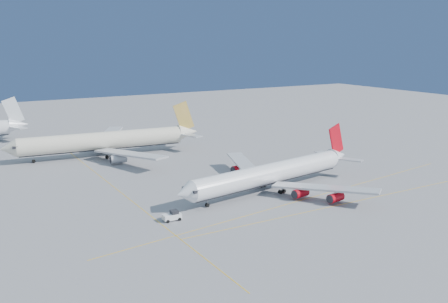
# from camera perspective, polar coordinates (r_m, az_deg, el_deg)

# --- Properties ---
(ground) EXTENTS (500.00, 500.00, 0.00)m
(ground) POSITION_cam_1_polar(r_m,az_deg,el_deg) (135.83, 7.87, -4.67)
(ground) COLOR slate
(ground) RESTS_ON ground
(taxiway_lines) EXTENTS (118.86, 140.00, 0.02)m
(taxiway_lines) POSITION_cam_1_polar(r_m,az_deg,el_deg) (132.73, 1.14, -4.96)
(taxiway_lines) COLOR #EEAE0D
(taxiway_lines) RESTS_ON ground
(airliner_virgin) EXTENTS (62.98, 56.01, 15.58)m
(airliner_virgin) POSITION_cam_1_polar(r_m,az_deg,el_deg) (136.44, 5.67, -2.48)
(airliner_virgin) COLOR white
(airliner_virgin) RESTS_ON ground
(airliner_etihad) EXTENTS (69.07, 63.54, 18.02)m
(airliner_etihad) POSITION_cam_1_polar(r_m,az_deg,el_deg) (180.11, -13.22, 1.22)
(airliner_etihad) COLOR beige
(airliner_etihad) RESTS_ON ground
(pushback_tug) EXTENTS (4.14, 2.56, 2.32)m
(pushback_tug) POSITION_cam_1_polar(r_m,az_deg,el_deg) (114.82, -5.93, -7.32)
(pushback_tug) COLOR white
(pushback_tug) RESTS_ON ground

